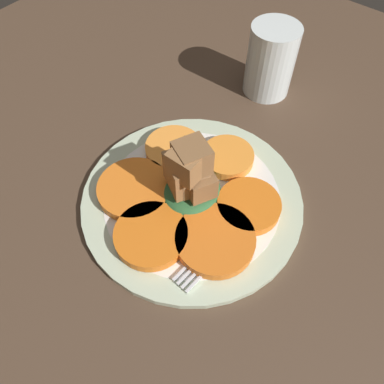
# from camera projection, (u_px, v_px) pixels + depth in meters

# --- Properties ---
(table_slab) EXTENTS (1.20, 1.20, 0.02)m
(table_slab) POSITION_uv_depth(u_px,v_px,m) (192.00, 205.00, 0.50)
(table_slab) COLOR #4C3828
(table_slab) RESTS_ON ground
(plate) EXTENTS (0.29, 0.29, 0.01)m
(plate) POSITION_uv_depth(u_px,v_px,m) (192.00, 199.00, 0.49)
(plate) COLOR beige
(plate) RESTS_ON table_slab
(carrot_slice_0) EXTENTS (0.09, 0.09, 0.01)m
(carrot_slice_0) POSITION_uv_depth(u_px,v_px,m) (151.00, 235.00, 0.45)
(carrot_slice_0) COLOR orange
(carrot_slice_0) RESTS_ON plate
(carrot_slice_1) EXTENTS (0.10, 0.10, 0.01)m
(carrot_slice_1) POSITION_uv_depth(u_px,v_px,m) (215.00, 240.00, 0.44)
(carrot_slice_1) COLOR orange
(carrot_slice_1) RESTS_ON plate
(carrot_slice_2) EXTENTS (0.08, 0.08, 0.01)m
(carrot_slice_2) POSITION_uv_depth(u_px,v_px,m) (249.00, 206.00, 0.47)
(carrot_slice_2) COLOR orange
(carrot_slice_2) RESTS_ON plate
(carrot_slice_3) EXTENTS (0.07, 0.07, 0.01)m
(carrot_slice_3) POSITION_uv_depth(u_px,v_px,m) (228.00, 157.00, 0.51)
(carrot_slice_3) COLOR orange
(carrot_slice_3) RESTS_ON plate
(carrot_slice_4) EXTENTS (0.08, 0.08, 0.01)m
(carrot_slice_4) POSITION_uv_depth(u_px,v_px,m) (174.00, 149.00, 0.52)
(carrot_slice_4) COLOR #F99438
(carrot_slice_4) RESTS_ON plate
(carrot_slice_5) EXTENTS (0.10, 0.10, 0.01)m
(carrot_slice_5) POSITION_uv_depth(u_px,v_px,m) (134.00, 189.00, 0.48)
(carrot_slice_5) COLOR orange
(carrot_slice_5) RESTS_ON plate
(center_pile) EXTENTS (0.08, 0.07, 0.10)m
(center_pile) POSITION_uv_depth(u_px,v_px,m) (190.00, 178.00, 0.45)
(center_pile) COLOR #2D6033
(center_pile) RESTS_ON plate
(fork) EXTENTS (0.18, 0.03, 0.00)m
(fork) POSITION_uv_depth(u_px,v_px,m) (228.00, 237.00, 0.45)
(fork) COLOR silver
(fork) RESTS_ON plate
(water_glass) EXTENTS (0.08, 0.08, 0.11)m
(water_glass) POSITION_uv_depth(u_px,v_px,m) (271.00, 61.00, 0.58)
(water_glass) COLOR silver
(water_glass) RESTS_ON table_slab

